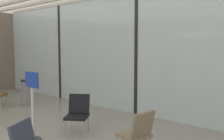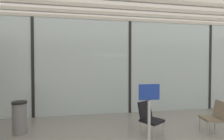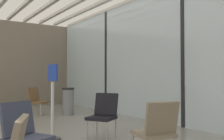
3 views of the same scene
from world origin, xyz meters
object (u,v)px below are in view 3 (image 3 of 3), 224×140
object	(u,v)px
lounge_chair_1	(103,113)
trash_bin	(68,101)
lounge_chair_6	(157,128)
lounge_chair_0	(37,99)
lounge_chair_4	(24,131)
info_sign	(52,104)

from	to	relation	value
lounge_chair_1	trash_bin	size ratio (longest dim) A/B	1.01
lounge_chair_6	trash_bin	size ratio (longest dim) A/B	1.01
lounge_chair_0	lounge_chair_4	bearing A→B (deg)	-145.09
lounge_chair_1	lounge_chair_6	size ratio (longest dim) A/B	1.00
lounge_chair_0	lounge_chair_4	world-z (taller)	same
lounge_chair_6	info_sign	size ratio (longest dim) A/B	0.60
lounge_chair_0	info_sign	world-z (taller)	info_sign
lounge_chair_6	trash_bin	xyz separation A→B (m)	(-5.14, 0.96, -0.06)
info_sign	trash_bin	bearing A→B (deg)	151.29
lounge_chair_4	info_sign	size ratio (longest dim) A/B	0.60
lounge_chair_4	info_sign	bearing A→B (deg)	31.20
lounge_chair_1	info_sign	bearing A→B (deg)	-145.30
lounge_chair_0	lounge_chair_1	size ratio (longest dim) A/B	1.00
lounge_chair_6	info_sign	bearing A→B (deg)	-61.97
lounge_chair_1	lounge_chair_4	world-z (taller)	same
lounge_chair_0	lounge_chair_6	bearing A→B (deg)	-127.25
lounge_chair_6	info_sign	xyz separation A→B (m)	(-2.15, -0.68, 0.18)
lounge_chair_4	info_sign	distance (m)	1.63
trash_bin	info_sign	bearing A→B (deg)	-28.71
lounge_chair_0	info_sign	bearing A→B (deg)	-138.77
lounge_chair_4	trash_bin	size ratio (longest dim) A/B	1.01
lounge_chair_4	lounge_chair_1	bearing A→B (deg)	3.01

